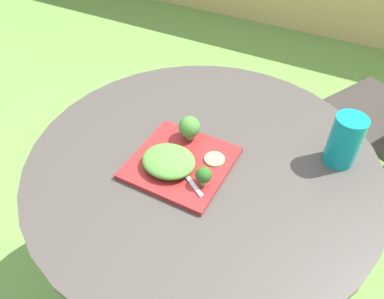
{
  "coord_description": "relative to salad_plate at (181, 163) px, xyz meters",
  "views": [
    {
      "loc": [
        0.3,
        -0.62,
        1.43
      ],
      "look_at": [
        -0.02,
        -0.03,
        0.8
      ],
      "focal_mm": 33.92,
      "sensor_mm": 36.0,
      "label": 1
    }
  ],
  "objects": [
    {
      "name": "ground_plane",
      "position": [
        0.04,
        0.05,
        -0.77
      ],
      "size": [
        12.0,
        12.0,
        0.0
      ],
      "primitive_type": "plane",
      "color": "#669342"
    },
    {
      "name": "patio_table",
      "position": [
        0.04,
        0.05,
        -0.27
      ],
      "size": [
        0.93,
        0.93,
        0.76
      ],
      "color": "#423D38",
      "rests_on": "ground_plane"
    },
    {
      "name": "salad_plate",
      "position": [
        0.0,
        0.0,
        0.0
      ],
      "size": [
        0.24,
        0.24,
        0.01
      ],
      "primitive_type": "cube",
      "color": "maroon",
      "rests_on": "patio_table"
    },
    {
      "name": "drinking_glass",
      "position": [
        0.35,
        0.21,
        0.06
      ],
      "size": [
        0.08,
        0.08,
        0.14
      ],
      "color": "#0F8C93",
      "rests_on": "patio_table"
    },
    {
      "name": "fork",
      "position": [
        0.02,
        -0.03,
        0.01
      ],
      "size": [
        0.14,
        0.1,
        0.0
      ],
      "color": "silver",
      "rests_on": "salad_plate"
    },
    {
      "name": "lettuce_mound",
      "position": [
        -0.02,
        -0.03,
        0.03
      ],
      "size": [
        0.14,
        0.12,
        0.04
      ],
      "primitive_type": "ellipsoid",
      "color": "#519338",
      "rests_on": "salad_plate"
    },
    {
      "name": "broccoli_floret_0",
      "position": [
        0.09,
        -0.04,
        0.04
      ],
      "size": [
        0.04,
        0.04,
        0.05
      ],
      "color": "#99B770",
      "rests_on": "salad_plate"
    },
    {
      "name": "broccoli_floret_1",
      "position": [
        -0.02,
        0.09,
        0.04
      ],
      "size": [
        0.06,
        0.06,
        0.07
      ],
      "color": "#99B770",
      "rests_on": "salad_plate"
    },
    {
      "name": "cucumber_slice_0",
      "position": [
        0.07,
        0.04,
        0.01
      ],
      "size": [
        0.05,
        0.05,
        0.01
      ],
      "primitive_type": "cylinder",
      "color": "#8EB766",
      "rests_on": "salad_plate"
    }
  ]
}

